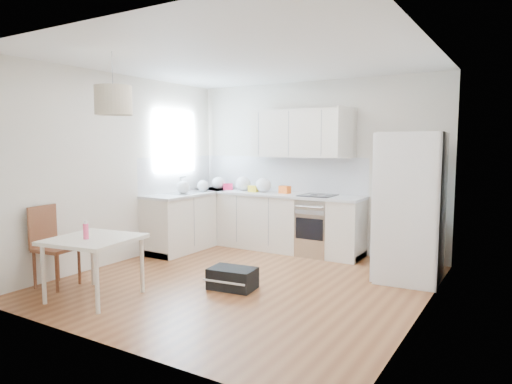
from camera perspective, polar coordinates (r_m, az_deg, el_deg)
floor at (r=5.77m, az=-1.57°, el=-11.21°), size 4.20×4.20×0.00m
ceiling at (r=5.60m, az=-1.65°, el=16.22°), size 4.20×4.20×0.00m
wall_back at (r=7.37m, az=7.28°, el=3.18°), size 4.20×0.00×4.20m
wall_left at (r=6.89m, az=-16.48°, el=2.79°), size 0.00×4.20×4.20m
wall_right at (r=4.73m, az=20.32°, el=1.30°), size 0.00×4.20×4.20m
window_glassblock at (r=7.69m, az=-10.13°, el=6.23°), size 0.02×1.00×1.00m
cabinets_back at (r=7.47m, az=2.03°, el=-3.77°), size 3.00×0.60×0.88m
cabinets_left at (r=7.65m, az=-8.08°, el=-3.59°), size 0.60×1.80×0.88m
counter_back at (r=7.41m, az=2.05°, el=-0.26°), size 3.02×0.64×0.04m
counter_left at (r=7.59m, az=-8.13°, el=-0.16°), size 0.64×1.82×0.04m
backsplash_back at (r=7.64m, az=3.13°, el=2.26°), size 3.00×0.01×0.58m
backsplash_left at (r=7.75m, az=-9.85°, el=2.24°), size 0.01×1.80×0.58m
upper_cabinets at (r=7.28m, az=5.74°, el=7.29°), size 1.70×0.32×0.75m
range_oven at (r=7.12m, az=7.68°, el=-4.30°), size 0.50×0.61×0.88m
sink at (r=7.55m, az=-8.37°, el=-0.09°), size 0.50×0.80×0.16m
refrigerator at (r=6.06m, az=18.89°, el=-1.73°), size 0.95×0.99×1.85m
dining_table at (r=5.36m, az=-19.63°, el=-6.14°), size 0.98×0.98×0.68m
dining_chair at (r=5.99m, az=-23.69°, el=-6.28°), size 0.46×0.46×0.97m
drink_bottle at (r=5.28m, az=-20.50°, el=-4.45°), size 0.07×0.07×0.20m
gym_bag at (r=5.50m, az=-2.95°, el=-10.72°), size 0.58×0.41×0.25m
pendant_lamp at (r=5.27m, az=-17.41°, el=10.88°), size 0.42×0.42×0.31m
grocery_bag_a at (r=7.97m, az=-4.70°, el=1.11°), size 0.25×0.21×0.22m
grocery_bag_b at (r=7.73m, az=-1.60°, el=1.04°), size 0.27×0.23×0.24m
grocery_bag_c at (r=7.48m, az=0.94°, el=0.87°), size 0.26×0.22×0.24m
grocery_bag_d at (r=7.72m, az=-6.64°, el=0.79°), size 0.20×0.17×0.18m
grocery_bag_e at (r=7.39m, az=-9.07°, el=0.60°), size 0.22×0.19×0.20m
snack_orange at (r=7.32m, az=3.61°, el=0.29°), size 0.20×0.15×0.12m
snack_yellow at (r=7.53m, az=-0.35°, el=0.41°), size 0.16×0.10×0.11m
snack_red at (r=7.89m, az=-3.53°, el=0.67°), size 0.19×0.18×0.11m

